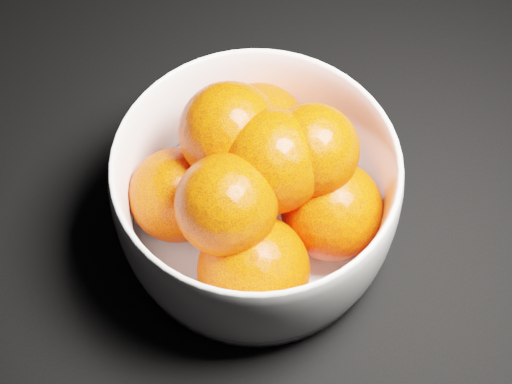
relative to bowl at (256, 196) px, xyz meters
name	(u,v)px	position (x,y,z in m)	size (l,w,h in m)	color
bowl	(256,196)	(0.00, 0.00, 0.00)	(0.23, 0.23, 0.11)	white
orange_pile	(258,184)	(0.00, 0.00, 0.02)	(0.19, 0.20, 0.13)	#FE3701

